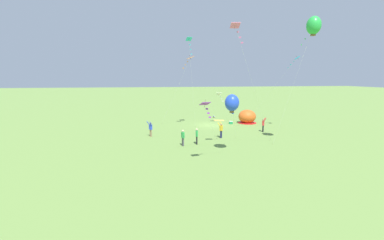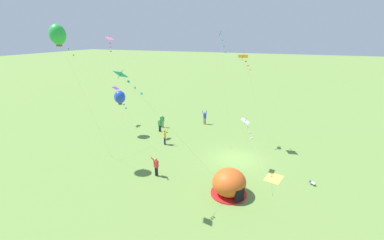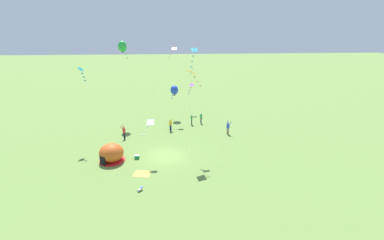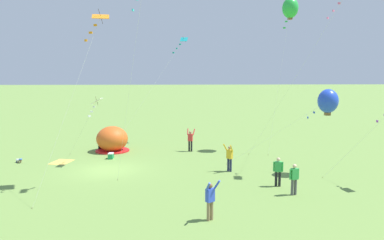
{
  "view_description": "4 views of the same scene",
  "coord_description": "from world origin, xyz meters",
  "views": [
    {
      "loc": [
        8.9,
        36.74,
        7.09
      ],
      "look_at": [
        3.76,
        5.7,
        1.81
      ],
      "focal_mm": 24.0,
      "sensor_mm": 36.0,
      "label": 1
    },
    {
      "loc": [
        -23.03,
        -4.19,
        11.86
      ],
      "look_at": [
        0.27,
        4.77,
        3.47
      ],
      "focal_mm": 24.0,
      "sensor_mm": 36.0,
      "label": 2
    },
    {
      "loc": [
        0.68,
        -27.46,
        13.84
      ],
      "look_at": [
        3.39,
        2.62,
        3.5
      ],
      "focal_mm": 24.0,
      "sensor_mm": 36.0,
      "label": 3
    },
    {
      "loc": [
        25.02,
        4.72,
        6.75
      ],
      "look_at": [
        3.15,
        5.61,
        3.83
      ],
      "focal_mm": 35.0,
      "sensor_mm": 36.0,
      "label": 4
    }
  ],
  "objects": [
    {
      "name": "kite_green",
      "position": [
        -6.28,
        14.09,
        11.8
      ],
      "size": [
        3.0,
        2.76,
        12.65
      ],
      "color": "silver",
      "rests_on": "ground"
    },
    {
      "name": "cooler_box",
      "position": [
        -3.27,
        -0.37,
        0.22
      ],
      "size": [
        0.55,
        0.4,
        0.44
      ],
      "color": "#1E8C4C",
      "rests_on": "ground"
    },
    {
      "name": "person_near_tent",
      "position": [
        5.6,
        11.06,
        0.96
      ],
      "size": [
        0.34,
        0.57,
        1.72
      ],
      "color": "#4C4C51",
      "rests_on": "ground"
    },
    {
      "name": "picnic_blanket",
      "position": [
        -2.35,
        -3.84,
        0.01
      ],
      "size": [
        1.96,
        1.66,
        0.01
      ],
      "primitive_type": "cube",
      "rotation": [
        0.0,
        0.0,
        -0.24
      ],
      "color": "gold",
      "rests_on": "ground"
    },
    {
      "name": "kite_orange",
      "position": [
        3.29,
        0.32,
        9.45
      ],
      "size": [
        4.51,
        3.41,
        10.17
      ],
      "color": "silver",
      "rests_on": "ground"
    },
    {
      "name": "kite_purple",
      "position": [
        4.52,
        17.1,
        4.78
      ],
      "size": [
        2.66,
        3.84,
        5.36
      ],
      "color": "silver",
      "rests_on": "ground"
    },
    {
      "name": "ground_plane",
      "position": [
        0.0,
        0.0,
        0.0
      ],
      "size": [
        300.0,
        300.0,
        0.0
      ],
      "primitive_type": "plane",
      "color": "olive"
    },
    {
      "name": "kite_blue",
      "position": [
        1.51,
        14.4,
        4.78
      ],
      "size": [
        3.3,
        6.79,
        5.56
      ],
      "color": "silver",
      "rests_on": "ground"
    },
    {
      "name": "kite_cyan",
      "position": [
        3.61,
        2.84,
        11.33
      ],
      "size": [
        1.67,
        2.36,
        12.18
      ],
      "color": "silver",
      "rests_on": "ground"
    },
    {
      "name": "popup_tent",
      "position": [
        -6.01,
        -0.71,
        1.0
      ],
      "size": [
        2.81,
        2.81,
        2.1
      ],
      "color": "#D8591E",
      "rests_on": "ground"
    },
    {
      "name": "person_strolling",
      "position": [
        4.05,
        10.6,
        0.96
      ],
      "size": [
        0.3,
        0.58,
        1.72
      ],
      "color": "black",
      "rests_on": "ground"
    },
    {
      "name": "person_with_toddler",
      "position": [
        0.71,
        8.22,
        1.0
      ],
      "size": [
        0.7,
        0.7,
        1.89
      ],
      "color": "#1E2347",
      "rests_on": "ground"
    },
    {
      "name": "kite_pink",
      "position": [
        1.38,
        14.94,
        10.9
      ],
      "size": [
        6.39,
        5.07,
        11.7
      ],
      "color": "silver",
      "rests_on": "ground"
    },
    {
      "name": "kite_white",
      "position": [
        -1.63,
        -1.06,
        4.35
      ],
      "size": [
        3.96,
        3.43,
        4.9
      ],
      "color": "silver",
      "rests_on": "ground"
    },
    {
      "name": "kite_teal",
      "position": [
        -9.86,
        5.06,
        9.07
      ],
      "size": [
        4.53,
        6.7,
        9.82
      ],
      "color": "silver",
      "rests_on": "ground"
    },
    {
      "name": "person_arms_raised",
      "position": [
        -5.65,
        5.83,
        1.0
      ],
      "size": [
        0.59,
        0.7,
        1.89
      ],
      "color": "black",
      "rests_on": "ground"
    },
    {
      "name": "person_flying_kite",
      "position": [
        8.88,
        6.2,
        1.0
      ],
      "size": [
        0.67,
        0.72,
        1.89
      ],
      "color": "#8C7251",
      "rests_on": "ground"
    },
    {
      "name": "toddler_crawling",
      "position": [
        -2.25,
        -6.87,
        0.18
      ],
      "size": [
        0.45,
        0.53,
        0.32
      ],
      "color": "white",
      "rests_on": "ground"
    }
  ]
}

